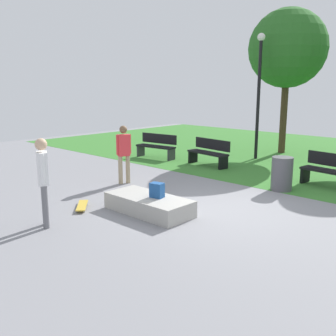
% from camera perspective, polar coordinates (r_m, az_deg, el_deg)
% --- Properties ---
extents(ground_plane, '(28.00, 28.00, 0.00)m').
position_cam_1_polar(ground_plane, '(8.86, 7.84, -6.00)').
color(ground_plane, gray).
extents(concrete_ledge, '(1.99, 0.90, 0.36)m').
position_cam_1_polar(concrete_ledge, '(8.51, -2.83, -5.38)').
color(concrete_ledge, '#A8A59E').
rests_on(concrete_ledge, ground_plane).
extents(backpack_on_ledge, '(0.31, 0.25, 0.32)m').
position_cam_1_polar(backpack_on_ledge, '(8.34, -1.63, -3.28)').
color(backpack_on_ledge, '#1E4C8C').
rests_on(backpack_on_ledge, concrete_ledge).
extents(skater_performing_trick, '(0.39, 0.33, 1.75)m').
position_cam_1_polar(skater_performing_trick, '(7.84, -17.89, -1.06)').
color(skater_performing_trick, slate).
rests_on(skater_performing_trick, ground_plane).
extents(skater_watching, '(0.31, 0.40, 1.64)m').
position_cam_1_polar(skater_watching, '(10.91, -6.52, 2.61)').
color(skater_watching, tan).
rests_on(skater_watching, ground_plane).
extents(skateboard_by_ledge, '(0.74, 0.67, 0.08)m').
position_cam_1_polar(skateboard_by_ledge, '(9.03, -12.51, -5.40)').
color(skateboard_by_ledge, gold).
rests_on(skateboard_by_ledge, ground_plane).
extents(park_bench_by_oak, '(1.65, 0.68, 0.91)m').
position_cam_1_polar(park_bench_by_oak, '(11.41, 22.92, -0.27)').
color(park_bench_by_oak, black).
rests_on(park_bench_by_oak, ground_plane).
extents(park_bench_center_lawn, '(1.65, 0.68, 0.91)m').
position_cam_1_polar(park_bench_center_lawn, '(13.46, 6.07, 2.38)').
color(park_bench_center_lawn, black).
rests_on(park_bench_center_lawn, ground_plane).
extents(park_bench_far_right, '(1.65, 0.67, 0.91)m').
position_cam_1_polar(park_bench_far_right, '(14.80, -1.66, 3.33)').
color(park_bench_far_right, black).
rests_on(park_bench_far_right, ground_plane).
extents(tree_young_birch, '(3.06, 3.06, 5.67)m').
position_cam_1_polar(tree_young_birch, '(16.55, 17.18, 16.38)').
color(tree_young_birch, '#42301E').
rests_on(tree_young_birch, grass_lawn).
extents(lamp_post, '(0.28, 0.28, 4.55)m').
position_cam_1_polar(lamp_post, '(14.86, 13.23, 11.80)').
color(lamp_post, black).
rests_on(lamp_post, ground_plane).
extents(trash_bin, '(0.55, 0.55, 0.89)m').
position_cam_1_polar(trash_bin, '(10.65, 16.39, -0.81)').
color(trash_bin, '#4C4C51').
rests_on(trash_bin, ground_plane).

